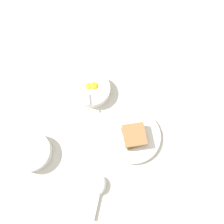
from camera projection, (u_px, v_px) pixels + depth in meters
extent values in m
plane|color=beige|center=(94.00, 147.00, 0.82)|extent=(3.00, 3.00, 0.00)
cylinder|color=white|center=(93.00, 90.00, 0.88)|extent=(0.14, 0.14, 0.04)
cylinder|color=white|center=(92.00, 89.00, 0.87)|extent=(0.11, 0.11, 0.02)
ellipsoid|color=yellow|center=(94.00, 86.00, 0.86)|extent=(0.03, 0.03, 0.02)
ellipsoid|color=yellow|center=(89.00, 86.00, 0.86)|extent=(0.03, 0.03, 0.02)
cylinder|color=black|center=(90.00, 91.00, 0.86)|extent=(0.03, 0.03, 0.00)
ellipsoid|color=silver|center=(91.00, 91.00, 0.86)|extent=(0.03, 0.02, 0.01)
cube|color=silver|center=(86.00, 99.00, 0.83)|extent=(0.02, 0.05, 0.03)
cylinder|color=white|center=(133.00, 136.00, 0.83)|extent=(0.21, 0.21, 0.02)
cylinder|color=white|center=(133.00, 135.00, 0.82)|extent=(0.15, 0.15, 0.00)
cube|color=brown|center=(134.00, 136.00, 0.81)|extent=(0.10, 0.11, 0.02)
cube|color=#9E7042|center=(134.00, 135.00, 0.79)|extent=(0.10, 0.11, 0.02)
ellipsoid|color=white|center=(100.00, 185.00, 0.77)|extent=(0.05, 0.06, 0.03)
cube|color=white|center=(95.00, 206.00, 0.75)|extent=(0.02, 0.09, 0.01)
cylinder|color=white|center=(32.00, 152.00, 0.80)|extent=(0.14, 0.14, 0.04)
cylinder|color=white|center=(31.00, 151.00, 0.78)|extent=(0.12, 0.12, 0.01)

